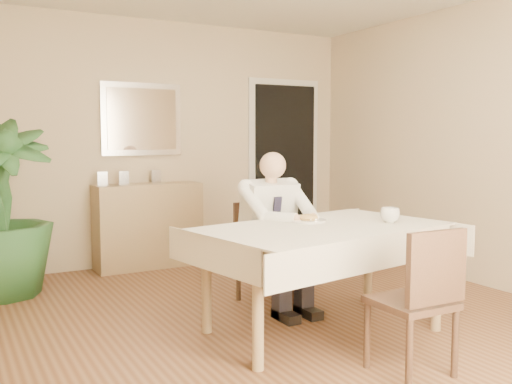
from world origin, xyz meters
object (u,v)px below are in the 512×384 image
sideboard (148,226)px  potted_palm (0,208)px  dining_table (323,238)px  chair_far (261,246)px  seated_man (279,223)px  coffee_mug (390,215)px  chair_near (421,294)px

sideboard → potted_palm: size_ratio=0.72×
dining_table → potted_palm: 2.79m
chair_far → sideboard: sideboard is taller
seated_man → potted_palm: 2.39m
dining_table → potted_palm: potted_palm is taller
chair_far → seated_man: 0.36m
dining_table → coffee_mug: bearing=-22.6°
chair_far → sideboard: size_ratio=0.75×
chair_near → potted_palm: potted_palm is taller
seated_man → chair_near: bearing=-88.5°
chair_far → potted_palm: bearing=154.2°
seated_man → coffee_mug: bearing=-54.4°
potted_palm → chair_near: bearing=-57.0°
chair_far → seated_man: (-0.00, -0.28, 0.23)m
dining_table → chair_near: bearing=-97.5°
coffee_mug → sideboard: sideboard is taller
dining_table → potted_palm: size_ratio=1.23×
chair_far → chair_near: (0.04, -1.77, 0.02)m
coffee_mug → sideboard: size_ratio=0.12×
coffee_mug → potted_palm: 3.23m
chair_near → sideboard: sideboard is taller
chair_near → dining_table: bearing=93.5°
chair_far → coffee_mug: 1.16m
dining_table → chair_far: chair_far is taller
sideboard → potted_palm: bearing=-163.1°
chair_near → seated_man: size_ratio=0.69×
chair_far → coffee_mug: coffee_mug is taller
sideboard → potted_palm: potted_palm is taller
dining_table → chair_far: bearing=80.0°
sideboard → chair_far: bearing=-76.2°
dining_table → potted_palm: bearing=122.4°
chair_near → sideboard: size_ratio=0.78×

